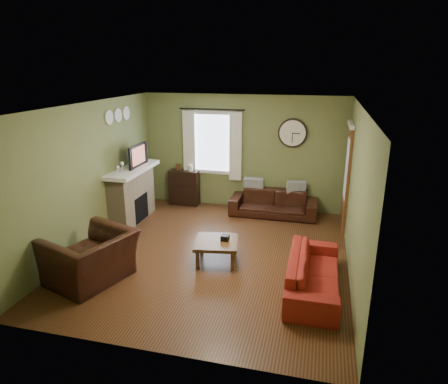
% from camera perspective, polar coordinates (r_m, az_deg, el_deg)
% --- Properties ---
extents(floor, '(4.60, 5.20, 0.00)m').
position_cam_1_polar(floor, '(7.18, -1.56, -8.90)').
color(floor, '#4D2B17').
rests_on(floor, ground).
extents(ceiling, '(4.60, 5.20, 0.00)m').
position_cam_1_polar(ceiling, '(6.45, -1.76, 12.22)').
color(ceiling, white).
rests_on(ceiling, ground).
extents(wall_left, '(0.00, 5.20, 2.60)m').
position_cam_1_polar(wall_left, '(7.63, -18.56, 2.23)').
color(wall_left, olive).
rests_on(wall_left, ground).
extents(wall_right, '(0.00, 5.20, 2.60)m').
position_cam_1_polar(wall_right, '(6.50, 18.29, -0.38)').
color(wall_right, olive).
rests_on(wall_right, ground).
extents(wall_back, '(4.60, 0.00, 2.60)m').
position_cam_1_polar(wall_back, '(9.15, 2.73, 5.64)').
color(wall_back, olive).
rests_on(wall_back, ground).
extents(wall_front, '(4.60, 0.00, 2.60)m').
position_cam_1_polar(wall_front, '(4.42, -10.81, -8.40)').
color(wall_front, olive).
rests_on(wall_front, ground).
extents(fireplace, '(0.40, 1.40, 1.10)m').
position_cam_1_polar(fireplace, '(8.69, -12.99, -0.60)').
color(fireplace, tan).
rests_on(fireplace, floor).
extents(firebox, '(0.04, 0.60, 0.55)m').
position_cam_1_polar(firebox, '(8.69, -11.76, -2.26)').
color(firebox, black).
rests_on(firebox, fireplace).
extents(mantel, '(0.58, 1.60, 0.08)m').
position_cam_1_polar(mantel, '(8.52, -13.09, 3.15)').
color(mantel, white).
rests_on(mantel, fireplace).
extents(tv, '(0.08, 0.60, 0.35)m').
position_cam_1_polar(tv, '(8.59, -12.62, 4.78)').
color(tv, black).
rests_on(tv, mantel).
extents(tv_screen, '(0.02, 0.62, 0.36)m').
position_cam_1_polar(tv_screen, '(8.54, -12.16, 5.12)').
color(tv_screen, '#994C3F').
rests_on(tv_screen, mantel).
extents(medallion_left, '(0.28, 0.28, 0.03)m').
position_cam_1_polar(medallion_left, '(8.11, -16.10, 10.21)').
color(medallion_left, white).
rests_on(medallion_left, wall_left).
extents(medallion_mid, '(0.28, 0.28, 0.03)m').
position_cam_1_polar(medallion_mid, '(8.41, -14.92, 10.55)').
color(medallion_mid, white).
rests_on(medallion_mid, wall_left).
extents(medallion_right, '(0.28, 0.28, 0.03)m').
position_cam_1_polar(medallion_right, '(8.72, -13.82, 10.87)').
color(medallion_right, white).
rests_on(medallion_right, wall_left).
extents(window_pane, '(1.00, 0.02, 1.30)m').
position_cam_1_polar(window_pane, '(9.25, -1.57, 7.05)').
color(window_pane, silver).
rests_on(window_pane, wall_back).
extents(curtain_rod, '(0.03, 0.03, 1.50)m').
position_cam_1_polar(curtain_rod, '(9.04, -1.78, 11.73)').
color(curtain_rod, black).
rests_on(curtain_rod, wall_back).
extents(curtain_left, '(0.28, 0.04, 1.55)m').
position_cam_1_polar(curtain_left, '(9.33, -5.01, 6.76)').
color(curtain_left, white).
rests_on(curtain_left, wall_back).
extents(curtain_right, '(0.28, 0.04, 1.55)m').
position_cam_1_polar(curtain_right, '(9.04, 1.65, 6.46)').
color(curtain_right, white).
rests_on(curtain_right, wall_back).
extents(wall_clock, '(0.64, 0.06, 0.64)m').
position_cam_1_polar(wall_clock, '(8.87, 9.77, 8.29)').
color(wall_clock, white).
rests_on(wall_clock, wall_back).
extents(door, '(0.05, 0.90, 2.10)m').
position_cam_1_polar(door, '(8.34, 17.14, 1.86)').
color(door, brown).
rests_on(door, floor).
extents(bookshelf, '(0.71, 0.30, 0.84)m').
position_cam_1_polar(bookshelf, '(9.58, -5.69, 0.67)').
color(bookshelf, black).
rests_on(bookshelf, floor).
extents(book, '(0.22, 0.24, 0.02)m').
position_cam_1_polar(book, '(9.58, -4.86, 4.06)').
color(book, '#4D3217').
rests_on(book, bookshelf).
extents(sofa_brown, '(1.90, 0.74, 0.56)m').
position_cam_1_polar(sofa_brown, '(8.94, 7.06, -1.59)').
color(sofa_brown, black).
rests_on(sofa_brown, floor).
extents(pillow_left, '(0.44, 0.14, 0.44)m').
position_cam_1_polar(pillow_left, '(9.12, 4.27, 0.70)').
color(pillow_left, '#89979D').
rests_on(pillow_left, sofa_brown).
extents(pillow_right, '(0.43, 0.22, 0.41)m').
position_cam_1_polar(pillow_right, '(9.02, 10.23, 0.26)').
color(pillow_right, '#89979D').
rests_on(pillow_right, sofa_brown).
extents(sofa_red, '(0.74, 1.88, 0.55)m').
position_cam_1_polar(sofa_red, '(6.18, 12.68, -11.22)').
color(sofa_red, maroon).
rests_on(sofa_red, floor).
extents(armchair, '(1.38, 1.47, 0.78)m').
position_cam_1_polar(armchair, '(6.54, -18.52, -8.90)').
color(armchair, black).
rests_on(armchair, floor).
extents(coffee_table, '(0.83, 0.83, 0.38)m').
position_cam_1_polar(coffee_table, '(6.86, -1.08, -8.45)').
color(coffee_table, '#4D3217').
rests_on(coffee_table, floor).
extents(tissue_box, '(0.14, 0.14, 0.10)m').
position_cam_1_polar(tissue_box, '(6.79, 0.14, -6.80)').
color(tissue_box, black).
rests_on(tissue_box, coffee_table).
extents(wine_glass_a, '(0.06, 0.06, 0.18)m').
position_cam_1_polar(wine_glass_a, '(7.97, -14.91, 3.00)').
color(wine_glass_a, white).
rests_on(wine_glass_a, mantel).
extents(wine_glass_b, '(0.08, 0.08, 0.22)m').
position_cam_1_polar(wine_glass_b, '(8.12, -14.31, 3.44)').
color(wine_glass_b, white).
rests_on(wine_glass_b, mantel).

